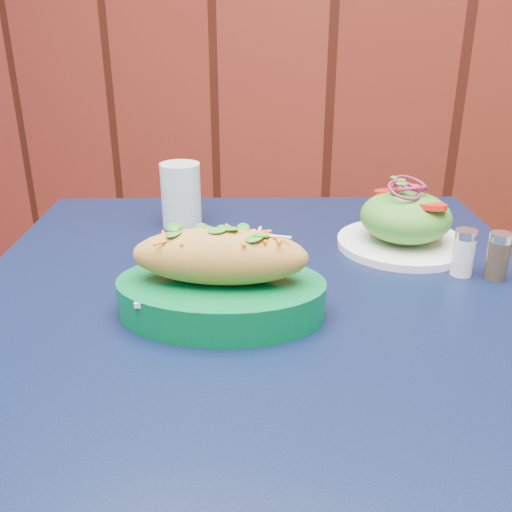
# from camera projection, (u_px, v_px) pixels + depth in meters

# --- Properties ---
(cafe_table) EXTENTS (1.00, 1.00, 0.75)m
(cafe_table) POSITION_uv_depth(u_px,v_px,m) (264.00, 337.00, 0.82)
(cafe_table) COLOR black
(cafe_table) RESTS_ON ground
(banh_mi_basket) EXTENTS (0.28, 0.21, 0.12)m
(banh_mi_basket) POSITION_uv_depth(u_px,v_px,m) (221.00, 280.00, 0.69)
(banh_mi_basket) COLOR #03672F
(banh_mi_basket) RESTS_ON cafe_table
(salad_plate) EXTENTS (0.21, 0.21, 0.11)m
(salad_plate) POSITION_uv_depth(u_px,v_px,m) (405.00, 222.00, 0.89)
(salad_plate) COLOR white
(salad_plate) RESTS_ON cafe_table
(water_glass) EXTENTS (0.07, 0.07, 0.11)m
(water_glass) POSITION_uv_depth(u_px,v_px,m) (181.00, 195.00, 0.98)
(water_glass) COLOR silver
(water_glass) RESTS_ON cafe_table
(salt_shaker) EXTENTS (0.03, 0.03, 0.07)m
(salt_shaker) POSITION_uv_depth(u_px,v_px,m) (464.00, 253.00, 0.80)
(salt_shaker) COLOR white
(salt_shaker) RESTS_ON cafe_table
(pepper_shaker) EXTENTS (0.03, 0.03, 0.07)m
(pepper_shaker) POSITION_uv_depth(u_px,v_px,m) (498.00, 256.00, 0.79)
(pepper_shaker) COLOR #3F3326
(pepper_shaker) RESTS_ON cafe_table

